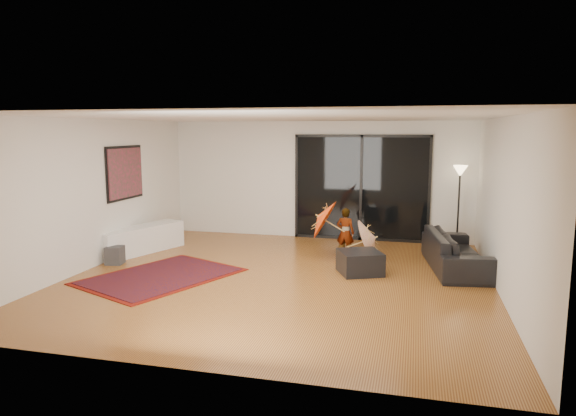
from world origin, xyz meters
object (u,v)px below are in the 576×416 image
(sofa, at_px, (456,251))
(child, at_px, (345,233))
(ottoman, at_px, (360,262))
(media_console, at_px, (141,239))

(sofa, distance_m, child, 2.11)
(ottoman, height_order, child, child)
(sofa, xyz_separation_m, child, (-2.06, 0.39, 0.16))
(media_console, distance_m, ottoman, 4.57)
(sofa, bearing_deg, ottoman, 105.55)
(media_console, height_order, ottoman, media_console)
(sofa, relative_size, ottoman, 3.26)
(media_console, relative_size, ottoman, 2.83)
(ottoman, bearing_deg, child, 110.38)
(sofa, height_order, child, child)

